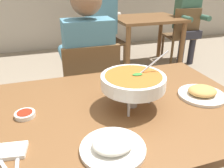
# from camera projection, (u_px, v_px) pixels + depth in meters

# --- Properties ---
(dining_table_main) EXTENTS (1.26, 0.88, 0.77)m
(dining_table_main) POSITION_uv_depth(u_px,v_px,m) (121.00, 125.00, 1.15)
(dining_table_main) COLOR brown
(dining_table_main) RESTS_ON ground_plane
(chair_diner_main) EXTENTS (0.44, 0.44, 0.90)m
(chair_diner_main) POSITION_uv_depth(u_px,v_px,m) (90.00, 90.00, 1.84)
(chair_diner_main) COLOR brown
(chair_diner_main) RESTS_ON ground_plane
(diner_main) EXTENTS (0.40, 0.45, 1.31)m
(diner_main) POSITION_uv_depth(u_px,v_px,m) (88.00, 61.00, 1.76)
(diner_main) COLOR #2D2D38
(diner_main) RESTS_ON ground_plane
(curry_bowl) EXTENTS (0.33, 0.30, 0.26)m
(curry_bowl) POSITION_uv_depth(u_px,v_px,m) (133.00, 82.00, 1.05)
(curry_bowl) COLOR silver
(curry_bowl) RESTS_ON dining_table_main
(rice_plate) EXTENTS (0.24, 0.24, 0.06)m
(rice_plate) POSITION_uv_depth(u_px,v_px,m) (113.00, 146.00, 0.81)
(rice_plate) COLOR white
(rice_plate) RESTS_ON dining_table_main
(appetizer_plate) EXTENTS (0.24, 0.24, 0.06)m
(appetizer_plate) POSITION_uv_depth(u_px,v_px,m) (202.00, 93.00, 1.18)
(appetizer_plate) COLOR white
(appetizer_plate) RESTS_ON dining_table_main
(sauce_dish) EXTENTS (0.09, 0.09, 0.02)m
(sauce_dish) POSITION_uv_depth(u_px,v_px,m) (25.00, 114.00, 1.01)
(sauce_dish) COLOR white
(sauce_dish) RESTS_ON dining_table_main
(napkin_folded) EXTENTS (0.13, 0.10, 0.02)m
(napkin_folded) POSITION_uv_depth(u_px,v_px,m) (9.00, 151.00, 0.81)
(napkin_folded) COLOR white
(napkin_folded) RESTS_ON dining_table_main
(fork_utensil) EXTENTS (0.08, 0.16, 0.01)m
(fork_utensil) POSITION_uv_depth(u_px,v_px,m) (2.00, 163.00, 0.76)
(fork_utensil) COLOR silver
(fork_utensil) RESTS_ON dining_table_main
(spoon_utensil) EXTENTS (0.01, 0.17, 0.01)m
(spoon_utensil) POSITION_uv_depth(u_px,v_px,m) (18.00, 160.00, 0.77)
(spoon_utensil) COLOR silver
(spoon_utensil) RESTS_ON dining_table_main
(dining_table_far) EXTENTS (1.00, 0.80, 0.77)m
(dining_table_far) POSITION_uv_depth(u_px,v_px,m) (147.00, 27.00, 3.49)
(dining_table_far) COLOR brown
(dining_table_far) RESTS_ON ground_plane
(chair_bg_left) EXTENTS (0.49, 0.49, 0.90)m
(chair_bg_left) POSITION_uv_depth(u_px,v_px,m) (105.00, 36.00, 3.48)
(chair_bg_left) COLOR brown
(chair_bg_left) RESTS_ON ground_plane
(chair_bg_middle) EXTENTS (0.49, 0.49, 0.90)m
(chair_bg_middle) POSITION_uv_depth(u_px,v_px,m) (182.00, 33.00, 3.66)
(chair_bg_middle) COLOR brown
(chair_bg_middle) RESTS_ON ground_plane
(chair_bg_right) EXTENTS (0.44, 0.44, 0.90)m
(chair_bg_right) POSITION_uv_depth(u_px,v_px,m) (100.00, 30.00, 3.87)
(chair_bg_right) COLOR brown
(chair_bg_right) RESTS_ON ground_plane
(patron_bg_left) EXTENTS (0.40, 0.45, 1.31)m
(patron_bg_left) POSITION_uv_depth(u_px,v_px,m) (103.00, 21.00, 3.31)
(patron_bg_left) COLOR #2D2D38
(patron_bg_left) RESTS_ON ground_plane
(patron_bg_middle) EXTENTS (0.40, 0.45, 1.31)m
(patron_bg_middle) POSITION_uv_depth(u_px,v_px,m) (188.00, 18.00, 3.56)
(patron_bg_middle) COLOR #2D2D38
(patron_bg_middle) RESTS_ON ground_plane
(patron_bg_right) EXTENTS (0.45, 0.40, 1.31)m
(patron_bg_right) POSITION_uv_depth(u_px,v_px,m) (100.00, 16.00, 3.75)
(patron_bg_right) COLOR #2D2D38
(patron_bg_right) RESTS_ON ground_plane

